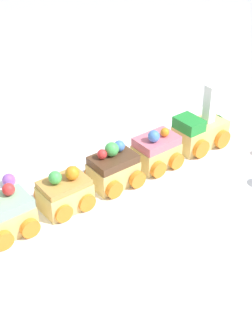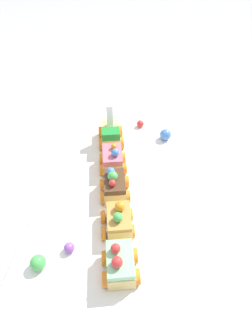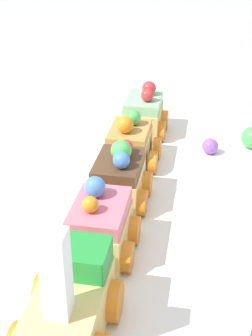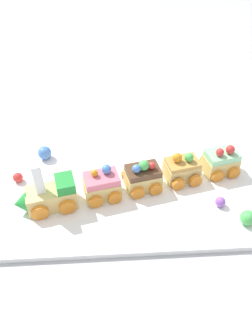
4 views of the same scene
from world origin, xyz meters
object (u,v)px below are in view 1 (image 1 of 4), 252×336
cake_car_caramel (64,192)px  gumball_purple (9,180)px  cake_car_strawberry (156,151)px  cake_car_chocolate (113,169)px  cake_car_mint (6,216)px  cake_train_locomotive (203,131)px

cake_car_caramel → gumball_purple: bearing=114.3°
cake_car_strawberry → cake_car_chocolate: bearing=179.6°
cake_car_strawberry → cake_car_caramel: 0.18m
cake_car_caramel → gumball_purple: (-0.06, 0.08, -0.01)m
cake_car_strawberry → cake_car_chocolate: size_ratio=1.00×
cake_car_strawberry → gumball_purple: bearing=156.5°
cake_car_caramel → cake_car_chocolate: bearing=0.4°
cake_car_caramel → gumball_purple: size_ratio=3.83×
cake_car_chocolate → cake_car_mint: (-0.18, -0.04, -0.00)m
cake_car_mint → cake_car_strawberry: bearing=-0.1°
cake_train_locomotive → cake_car_strawberry: size_ratio=1.59×
cake_car_strawberry → gumball_purple: (-0.24, 0.04, -0.02)m
cake_car_mint → cake_car_chocolate: bearing=0.0°
gumball_purple → cake_car_strawberry: bearing=-10.7°
cake_car_strawberry → cake_car_mint: bearing=179.9°
cake_car_mint → cake_train_locomotive: bearing=-0.1°
cake_car_strawberry → cake_car_chocolate: 0.09m
cake_train_locomotive → cake_car_caramel: size_ratio=1.59×
cake_car_chocolate → gumball_purple: bearing=144.4°
cake_car_chocolate → cake_car_mint: bearing=-180.0°
cake_car_strawberry → cake_car_caramel: bearing=180.0°
cake_car_chocolate → cake_train_locomotive: bearing=-0.1°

